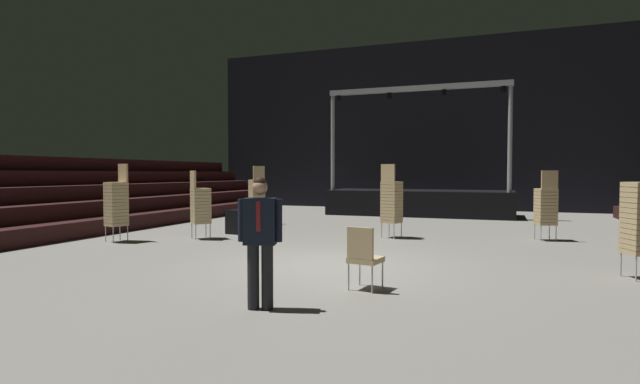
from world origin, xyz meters
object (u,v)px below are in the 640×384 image
object	(u,v)px
loose_chair_near_man	(364,254)
chair_stack_front_left	(391,201)
chair_stack_front_right	(116,203)
equipment_road_case	(244,222)
chair_stack_mid_right	(200,205)
chair_stack_mid_centre	(546,205)
man_with_tie	(260,235)
stage_riser	(419,200)
chair_stack_mid_left	(257,195)

from	to	relation	value
loose_chair_near_man	chair_stack_front_left	bearing A→B (deg)	107.83
chair_stack_front_left	loose_chair_near_man	distance (m)	5.94
chair_stack_front_right	equipment_road_case	world-z (taller)	chair_stack_front_right
chair_stack_front_left	chair_stack_mid_right	world-z (taller)	chair_stack_front_left
chair_stack_mid_right	chair_stack_front_left	bearing A→B (deg)	62.39
chair_stack_front_right	chair_stack_mid_centre	world-z (taller)	chair_stack_front_right
man_with_tie	chair_stack_mid_centre	distance (m)	9.07
stage_riser	chair_stack_mid_left	xyz separation A→B (m)	(-4.70, -5.32, 0.38)
stage_riser	chair_stack_front_left	distance (m)	7.32
chair_stack_mid_left	chair_stack_mid_right	bearing A→B (deg)	-134.21
chair_stack_mid_left	chair_stack_mid_right	world-z (taller)	chair_stack_mid_left
chair_stack_front_right	loose_chair_near_man	bearing A→B (deg)	178.13
chair_stack_front_left	chair_stack_mid_centre	xyz separation A→B (m)	(3.82, 0.86, -0.08)
man_with_tie	loose_chair_near_man	size ratio (longest dim) A/B	1.79
stage_riser	chair_stack_mid_right	world-z (taller)	stage_riser
stage_riser	chair_stack_mid_left	distance (m)	7.11
chair_stack_mid_left	loose_chair_near_man	xyz separation A→B (m)	(5.86, -7.85, -0.45)
chair_stack_front_left	chair_stack_mid_left	distance (m)	5.43
stage_riser	chair_stack_front_right	xyz separation A→B (m)	(-6.00, -10.41, 0.38)
man_with_tie	chair_stack_mid_left	world-z (taller)	chair_stack_mid_left
man_with_tie	chair_stack_mid_right	xyz separation A→B (m)	(-4.51, 5.37, -0.05)
chair_stack_front_right	chair_stack_mid_centre	bearing A→B (deg)	-139.50
chair_stack_mid_left	equipment_road_case	distance (m)	2.83
stage_riser	chair_stack_front_right	bearing A→B (deg)	-119.96
man_with_tie	chair_stack_mid_right	bearing A→B (deg)	-66.52
man_with_tie	equipment_road_case	world-z (taller)	man_with_tie
equipment_road_case	stage_riser	bearing A→B (deg)	64.60
chair_stack_mid_right	loose_chair_near_man	size ratio (longest dim) A/B	1.90
chair_stack_front_left	chair_stack_front_right	bearing A→B (deg)	-134.56
loose_chair_near_man	equipment_road_case	bearing A→B (deg)	143.06
man_with_tie	loose_chair_near_man	xyz separation A→B (m)	(0.97, 1.43, -0.42)
chair_stack_mid_left	loose_chair_near_man	size ratio (longest dim) A/B	2.08
chair_stack_mid_centre	loose_chair_near_man	distance (m)	7.38
chair_stack_front_right	loose_chair_near_man	xyz separation A→B (m)	(7.15, -2.76, -0.45)
chair_stack_front_right	man_with_tie	bearing A→B (deg)	165.09
chair_stack_front_left	stage_riser	bearing A→B (deg)	112.10
chair_stack_front_left	equipment_road_case	distance (m)	4.20
stage_riser	chair_stack_front_left	world-z (taller)	stage_riser
equipment_road_case	chair_stack_mid_right	bearing A→B (deg)	-113.57
stage_riser	chair_stack_mid_left	bearing A→B (deg)	-131.49
chair_stack_front_right	chair_stack_mid_left	xyz separation A→B (m)	(1.30, 5.09, 0.00)
chair_stack_mid_left	loose_chair_near_man	distance (m)	9.80
man_with_tie	equipment_road_case	xyz separation A→B (m)	(-3.93, 6.68, -0.61)
chair_stack_mid_centre	equipment_road_case	xyz separation A→B (m)	(-7.93, -1.47, -0.56)
man_with_tie	loose_chair_near_man	world-z (taller)	man_with_tie
chair_stack_front_left	chair_stack_mid_left	size ratio (longest dim) A/B	1.00
chair_stack_mid_centre	equipment_road_case	size ratio (longest dim) A/B	1.99
chair_stack_front_left	man_with_tie	bearing A→B (deg)	-71.97
equipment_road_case	man_with_tie	bearing A→B (deg)	-59.52
stage_riser	man_with_tie	world-z (taller)	stage_riser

